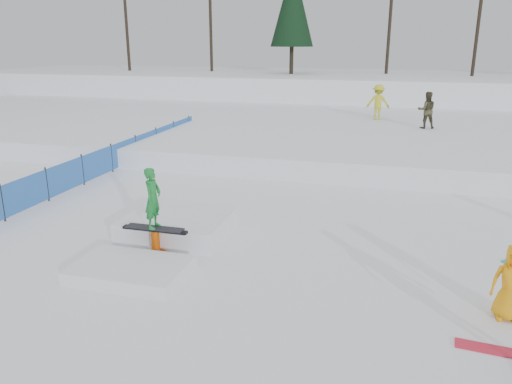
% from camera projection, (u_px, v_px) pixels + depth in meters
% --- Properties ---
extents(ground, '(120.00, 120.00, 0.00)m').
position_uv_depth(ground, '(212.00, 260.00, 11.50)').
color(ground, white).
extents(snow_berm, '(60.00, 14.00, 2.40)m').
position_uv_depth(snow_berm, '(345.00, 89.00, 38.82)').
color(snow_berm, white).
rests_on(snow_berm, ground).
extents(snow_midrise, '(50.00, 18.00, 0.80)m').
position_uv_depth(snow_midrise, '(318.00, 129.00, 26.14)').
color(snow_midrise, white).
rests_on(snow_midrise, ground).
extents(safety_fence, '(0.05, 16.00, 1.10)m').
position_uv_depth(safety_fence, '(112.00, 158.00, 19.07)').
color(safety_fence, '#2A5FAF').
rests_on(safety_fence, ground).
extents(treeline, '(40.24, 4.22, 10.50)m').
position_uv_depth(treeline, '(439.00, 0.00, 33.84)').
color(treeline, black).
rests_on(treeline, snow_berm).
extents(walker_olive, '(0.93, 0.78, 1.74)m').
position_uv_depth(walker_olive, '(427.00, 110.00, 23.75)').
color(walker_olive, '#3F3A25').
rests_on(walker_olive, snow_midrise).
extents(walker_ygreen, '(1.19, 0.69, 1.84)m').
position_uv_depth(walker_ygreen, '(378.00, 102.00, 26.35)').
color(walker_ygreen, gold).
rests_on(walker_ygreen, snow_midrise).
extents(spectator_yellow, '(0.71, 0.48, 1.43)m').
position_uv_depth(spectator_yellow, '(512.00, 283.00, 8.90)').
color(spectator_yellow, '#FFA70E').
rests_on(spectator_yellow, ground).
extents(loose_board_red, '(1.42, 0.41, 0.03)m').
position_uv_depth(loose_board_red, '(501.00, 351.00, 8.11)').
color(loose_board_red, red).
rests_on(loose_board_red, ground).
extents(jib_rail_feature, '(2.60, 4.40, 2.11)m').
position_uv_depth(jib_rail_feature, '(166.00, 234.00, 12.25)').
color(jib_rail_feature, white).
rests_on(jib_rail_feature, ground).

